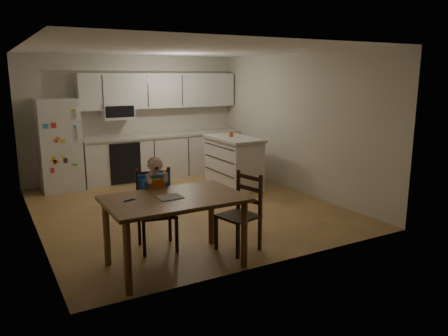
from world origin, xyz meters
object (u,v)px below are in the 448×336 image
Objects in this scene: kitchen_island at (233,162)px; red_cup at (231,135)px; refrigerator at (59,145)px; dining_table at (174,207)px; chair_side at (244,207)px; chair_booster at (156,193)px.

red_cup is (-0.04, 0.03, 0.52)m from kitchen_island.
refrigerator is 3.20m from red_cup.
dining_table is 0.96m from chair_side.
kitchen_island is at bearing 49.28° from dining_table.
red_cup is at bearing -24.58° from refrigerator.
chair_side is at bearing -69.99° from refrigerator.
kitchen_island is 0.87× the size of dining_table.
dining_table is at bearing -80.41° from chair_booster.
dining_table is at bearing -82.51° from refrigerator.
chair_booster is 1.22× the size of chair_side.
dining_table is at bearing -129.93° from red_cup.
refrigerator is 1.79× the size of chair_side.
kitchen_island is (2.94, -1.36, -0.37)m from refrigerator.
kitchen_island is at bearing -24.87° from refrigerator.
chair_side is at bearing 3.92° from dining_table.
refrigerator is at bearing 155.13° from kitchen_island.
kitchen_island is at bearing 138.14° from chair_side.
dining_table is at bearing -99.80° from chair_side.
refrigerator reaches higher than chair_side.
chair_booster reaches higher than red_cup.
refrigerator reaches higher than dining_table.
red_cup reaches higher than chair_side.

